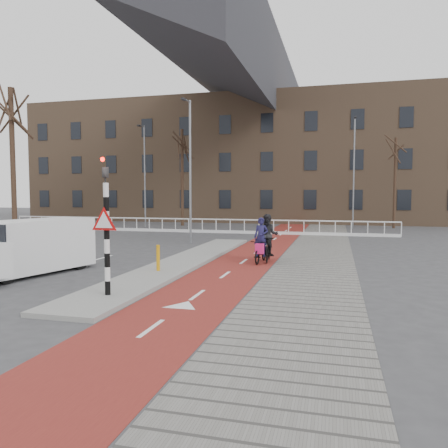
# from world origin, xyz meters

# --- Properties ---
(ground) EXTENTS (120.00, 120.00, 0.00)m
(ground) POSITION_xyz_m (0.00, 0.00, 0.00)
(ground) COLOR #38383A
(ground) RESTS_ON ground
(bike_lane) EXTENTS (2.50, 60.00, 0.01)m
(bike_lane) POSITION_xyz_m (1.50, 10.00, 0.01)
(bike_lane) COLOR maroon
(bike_lane) RESTS_ON ground
(sidewalk) EXTENTS (3.00, 60.00, 0.01)m
(sidewalk) POSITION_xyz_m (4.30, 10.00, 0.01)
(sidewalk) COLOR slate
(sidewalk) RESTS_ON ground
(curb_island) EXTENTS (1.80, 16.00, 0.12)m
(curb_island) POSITION_xyz_m (-0.70, 4.00, 0.06)
(curb_island) COLOR gray
(curb_island) RESTS_ON ground
(traffic_signal) EXTENTS (0.80, 0.80, 3.68)m
(traffic_signal) POSITION_xyz_m (-0.60, -2.02, 1.99)
(traffic_signal) COLOR black
(traffic_signal) RESTS_ON curb_island
(bollard) EXTENTS (0.12, 0.12, 0.88)m
(bollard) POSITION_xyz_m (-0.74, 1.61, 0.56)
(bollard) COLOR #CA870B
(bollard) RESTS_ON curb_island
(cyclist_near) EXTENTS (0.70, 1.72, 1.78)m
(cyclist_near) POSITION_xyz_m (2.22, 4.88, 0.60)
(cyclist_near) COLOR black
(cyclist_near) RESTS_ON bike_lane
(cyclist_far) EXTENTS (0.85, 1.79, 1.90)m
(cyclist_far) POSITION_xyz_m (2.45, 5.23, 0.79)
(cyclist_far) COLOR black
(cyclist_far) RESTS_ON bike_lane
(van) EXTENTS (2.68, 4.55, 1.83)m
(van) POSITION_xyz_m (-4.91, 0.51, 0.97)
(van) COLOR silver
(van) RESTS_ON ground
(railing) EXTENTS (28.00, 0.10, 0.99)m
(railing) POSITION_xyz_m (-5.00, 17.00, 0.31)
(railing) COLOR silver
(railing) RESTS_ON ground
(townhouse_row) EXTENTS (46.00, 10.00, 15.90)m
(townhouse_row) POSITION_xyz_m (-3.00, 32.00, 7.81)
(townhouse_row) COLOR #7F6047
(townhouse_row) RESTS_ON ground
(tree_left) EXTENTS (0.26, 0.26, 8.07)m
(tree_left) POSITION_xyz_m (-10.94, 6.94, 4.03)
(tree_left) COLOR black
(tree_left) RESTS_ON ground
(tree_mid) EXTENTS (0.26, 0.26, 8.15)m
(tree_mid) POSITION_xyz_m (-7.70, 23.13, 4.07)
(tree_mid) COLOR black
(tree_mid) RESTS_ON ground
(tree_right) EXTENTS (0.21, 0.21, 7.07)m
(tree_right) POSITION_xyz_m (9.44, 24.54, 3.53)
(tree_right) COLOR black
(tree_right) RESTS_ON ground
(streetlight_near) EXTENTS (0.12, 0.12, 7.71)m
(streetlight_near) POSITION_xyz_m (-2.64, 10.52, 3.86)
(streetlight_near) COLOR slate
(streetlight_near) RESTS_ON ground
(streetlight_left) EXTENTS (0.12, 0.12, 8.15)m
(streetlight_left) POSITION_xyz_m (-9.97, 20.60, 4.07)
(streetlight_left) COLOR slate
(streetlight_left) RESTS_ON ground
(streetlight_right) EXTENTS (0.12, 0.12, 8.61)m
(streetlight_right) POSITION_xyz_m (6.31, 23.63, 4.30)
(streetlight_right) COLOR slate
(streetlight_right) RESTS_ON ground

